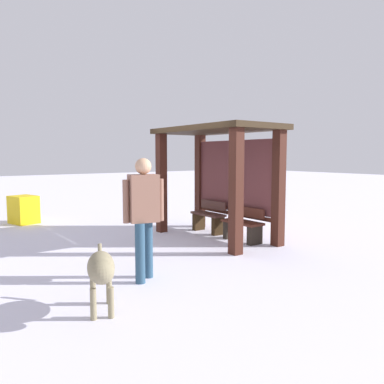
# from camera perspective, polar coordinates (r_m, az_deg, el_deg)

# --- Properties ---
(ground_plane) EXTENTS (60.00, 60.00, 0.00)m
(ground_plane) POSITION_cam_1_polar(r_m,az_deg,el_deg) (8.50, 3.41, -6.85)
(ground_plane) COLOR white
(bus_shelter) EXTENTS (2.95, 1.51, 2.42)m
(bus_shelter) POSITION_cam_1_polar(r_m,az_deg,el_deg) (8.40, 4.27, 4.81)
(bus_shelter) COLOR #401D14
(bus_shelter) RESTS_ON ground
(bench_left_inside) EXTENTS (0.93, 0.35, 0.74)m
(bench_left_inside) POSITION_cam_1_polar(r_m,az_deg,el_deg) (9.06, 2.50, -3.92)
(bench_left_inside) COLOR #4C2D26
(bench_left_inside) RESTS_ON ground
(bench_center_inside) EXTENTS (0.93, 0.40, 0.71)m
(bench_center_inside) POSITION_cam_1_polar(r_m,az_deg,el_deg) (8.20, 7.61, -5.11)
(bench_center_inside) COLOR #52261C
(bench_center_inside) RESTS_ON ground
(person_walking) EXTENTS (0.35, 0.61, 1.78)m
(person_walking) POSITION_cam_1_polar(r_m,az_deg,el_deg) (5.54, -7.20, -2.56)
(person_walking) COLOR #8B5F4D
(person_walking) RESTS_ON ground
(dog) EXTENTS (0.99, 0.56, 0.73)m
(dog) POSITION_cam_1_polar(r_m,az_deg,el_deg) (4.57, -13.36, -11.21)
(dog) COLOR gray
(dog) RESTS_ON ground
(grit_bin) EXTENTS (0.82, 0.73, 0.74)m
(grit_bin) POSITION_cam_1_polar(r_m,az_deg,el_deg) (11.16, -23.76, -2.41)
(grit_bin) COLOR yellow
(grit_bin) RESTS_ON ground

